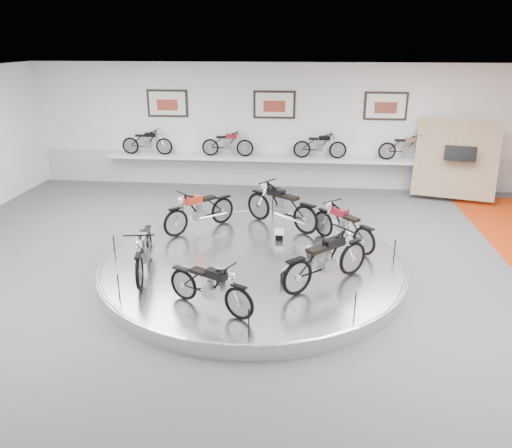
# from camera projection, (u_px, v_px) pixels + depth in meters

# --- Properties ---
(floor) EXTENTS (16.00, 16.00, 0.00)m
(floor) POSITION_uv_depth(u_px,v_px,m) (251.00, 278.00, 10.40)
(floor) COLOR #505053
(floor) RESTS_ON ground
(ceiling) EXTENTS (16.00, 16.00, 0.00)m
(ceiling) POSITION_uv_depth(u_px,v_px,m) (250.00, 79.00, 9.00)
(ceiling) COLOR white
(ceiling) RESTS_ON wall_back
(wall_back) EXTENTS (16.00, 0.00, 16.00)m
(wall_back) POSITION_uv_depth(u_px,v_px,m) (274.00, 126.00, 16.22)
(wall_back) COLOR white
(wall_back) RESTS_ON floor
(dado_band) EXTENTS (15.68, 0.04, 1.10)m
(dado_band) POSITION_uv_depth(u_px,v_px,m) (274.00, 170.00, 16.71)
(dado_band) COLOR #BCBCBA
(dado_band) RESTS_ON floor
(display_platform) EXTENTS (6.40, 6.40, 0.30)m
(display_platform) POSITION_uv_depth(u_px,v_px,m) (253.00, 265.00, 10.63)
(display_platform) COLOR silver
(display_platform) RESTS_ON floor
(platform_rim) EXTENTS (6.40, 6.40, 0.10)m
(platform_rim) POSITION_uv_depth(u_px,v_px,m) (253.00, 260.00, 10.58)
(platform_rim) COLOR #B2B2BA
(platform_rim) RESTS_ON display_platform
(shelf) EXTENTS (11.00, 0.55, 0.10)m
(shelf) POSITION_uv_depth(u_px,v_px,m) (273.00, 159.00, 16.29)
(shelf) COLOR silver
(shelf) RESTS_ON wall_back
(poster_left) EXTENTS (1.35, 0.06, 0.88)m
(poster_left) POSITION_uv_depth(u_px,v_px,m) (167.00, 103.00, 16.27)
(poster_left) COLOR beige
(poster_left) RESTS_ON wall_back
(poster_center) EXTENTS (1.35, 0.06, 0.88)m
(poster_center) POSITION_uv_depth(u_px,v_px,m) (274.00, 105.00, 15.94)
(poster_center) COLOR beige
(poster_center) RESTS_ON wall_back
(poster_right) EXTENTS (1.35, 0.06, 0.88)m
(poster_right) POSITION_uv_depth(u_px,v_px,m) (386.00, 106.00, 15.62)
(poster_right) COLOR beige
(poster_right) RESTS_ON wall_back
(display_panel) EXTENTS (2.56, 1.52, 2.30)m
(display_panel) POSITION_uv_depth(u_px,v_px,m) (456.00, 159.00, 15.13)
(display_panel) COLOR tan
(display_panel) RESTS_ON floor
(shelf_bike_a) EXTENTS (1.22, 0.43, 0.73)m
(shelf_bike_a) POSITION_uv_depth(u_px,v_px,m) (147.00, 144.00, 16.54)
(shelf_bike_a) COLOR black
(shelf_bike_a) RESTS_ON shelf
(shelf_bike_b) EXTENTS (1.22, 0.43, 0.73)m
(shelf_bike_b) POSITION_uv_depth(u_px,v_px,m) (228.00, 145.00, 16.29)
(shelf_bike_b) COLOR maroon
(shelf_bike_b) RESTS_ON shelf
(shelf_bike_c) EXTENTS (1.22, 0.43, 0.73)m
(shelf_bike_c) POSITION_uv_depth(u_px,v_px,m) (320.00, 147.00, 16.01)
(shelf_bike_c) COLOR black
(shelf_bike_c) RESTS_ON shelf
(shelf_bike_d) EXTENTS (1.22, 0.43, 0.73)m
(shelf_bike_d) POSITION_uv_depth(u_px,v_px,m) (406.00, 149.00, 15.76)
(shelf_bike_d) COLOR #A2A2A7
(shelf_bike_d) RESTS_ON shelf
(bike_a) EXTENTS (1.50, 1.61, 0.96)m
(bike_a) POSITION_uv_depth(u_px,v_px,m) (343.00, 225.00, 11.12)
(bike_a) COLOR maroon
(bike_a) RESTS_ON display_platform
(bike_b) EXTENTS (1.90, 1.64, 1.10)m
(bike_b) POSITION_uv_depth(u_px,v_px,m) (281.00, 206.00, 12.21)
(bike_b) COLOR black
(bike_b) RESTS_ON display_platform
(bike_c) EXTENTS (1.63, 1.68, 1.02)m
(bike_c) POSITION_uv_depth(u_px,v_px,m) (200.00, 210.00, 12.03)
(bike_c) COLOR red
(bike_c) RESTS_ON display_platform
(bike_d) EXTENTS (0.89, 1.77, 0.99)m
(bike_d) POSITION_uv_depth(u_px,v_px,m) (143.00, 250.00, 9.78)
(bike_d) COLOR #A2A2A7
(bike_d) RESTS_ON display_platform
(bike_e) EXTENTS (1.59, 1.18, 0.89)m
(bike_e) POSITION_uv_depth(u_px,v_px,m) (210.00, 286.00, 8.47)
(bike_e) COLOR black
(bike_e) RESTS_ON display_platform
(bike_f) EXTENTS (1.75, 1.65, 1.05)m
(bike_f) POSITION_uv_depth(u_px,v_px,m) (326.00, 259.00, 9.32)
(bike_f) COLOR black
(bike_f) RESTS_ON display_platform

